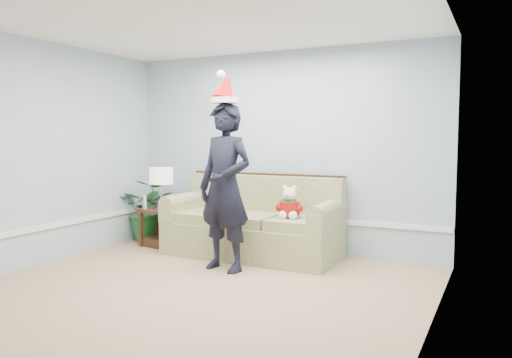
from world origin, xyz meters
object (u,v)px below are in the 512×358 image
at_px(table_lamp, 161,178).
at_px(houseplant, 150,209).
at_px(side_table, 161,231).
at_px(man, 225,187).
at_px(teddy_bear, 289,206).
at_px(sofa, 254,227).

xyz_separation_m(table_lamp, houseplant, (-0.45, 0.31, -0.52)).
xyz_separation_m(side_table, man, (1.48, -0.73, 0.76)).
distance_m(table_lamp, man, 1.58).
bearing_deg(table_lamp, houseplant, 145.26).
bearing_deg(houseplant, man, -27.90).
distance_m(side_table, man, 1.81).
distance_m(table_lamp, teddy_bear, 1.97).
bearing_deg(side_table, houseplant, 146.57).
relative_size(side_table, table_lamp, 1.05).
distance_m(man, teddy_bear, 0.88).
height_order(sofa, man, man).
relative_size(sofa, table_lamp, 3.84).
height_order(side_table, table_lamp, table_lamp).
relative_size(sofa, man, 1.16).
bearing_deg(table_lamp, teddy_bear, -0.89).
bearing_deg(man, teddy_bear, 60.95).
distance_m(houseplant, man, 2.18).
height_order(sofa, side_table, sofa).
relative_size(side_table, man, 0.32).
distance_m(side_table, teddy_bear, 2.06).
height_order(sofa, houseplant, sofa).
bearing_deg(teddy_bear, houseplant, 159.85).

